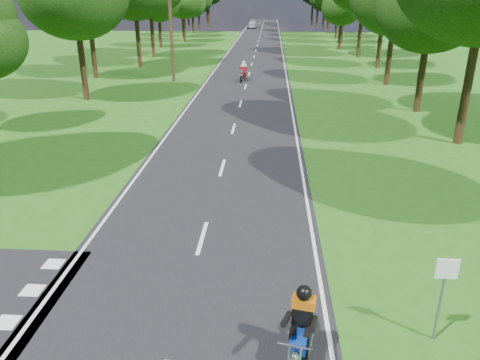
{
  "coord_description": "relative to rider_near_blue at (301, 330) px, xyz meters",
  "views": [
    {
      "loc": [
        1.92,
        -10.18,
        6.83
      ],
      "look_at": [
        1.0,
        4.0,
        1.1
      ],
      "focal_mm": 35.0,
      "sensor_mm": 36.0,
      "label": 1
    }
  ],
  "objects": [
    {
      "name": "road_sign",
      "position": [
        2.89,
        0.92,
        0.48
      ],
      "size": [
        0.45,
        0.07,
        2.0
      ],
      "color": "slate",
      "rests_on": "ground"
    },
    {
      "name": "rider_near_blue",
      "position": [
        0.0,
        0.0,
        0.0
      ],
      "size": [
        1.07,
        2.11,
        1.68
      ],
      "primitive_type": null,
      "rotation": [
        0.0,
        0.0,
        -0.21
      ],
      "color": "#0D3296",
      "rests_on": "main_road"
    },
    {
      "name": "distant_car",
      "position": [
        -4.31,
        90.71,
        -0.12
      ],
      "size": [
        2.87,
        4.57,
        1.45
      ],
      "primitive_type": "imported",
      "rotation": [
        0.0,
        0.0,
        -0.3
      ],
      "color": "silver",
      "rests_on": "main_road"
    },
    {
      "name": "road_markings",
      "position": [
        -2.74,
        51.07,
        -0.84
      ],
      "size": [
        7.4,
        140.0,
        0.01
      ],
      "color": "silver",
      "rests_on": "main_road"
    },
    {
      "name": "main_road",
      "position": [
        -2.61,
        52.94,
        -0.85
      ],
      "size": [
        7.0,
        140.0,
        0.02
      ],
      "primitive_type": "cube",
      "color": "black",
      "rests_on": "ground"
    },
    {
      "name": "ground",
      "position": [
        -2.61,
        2.94,
        -0.86
      ],
      "size": [
        160.0,
        160.0,
        0.0
      ],
      "primitive_type": "plane",
      "color": "#235713",
      "rests_on": "ground"
    },
    {
      "name": "telegraph_pole",
      "position": [
        -8.61,
        30.94,
        3.21
      ],
      "size": [
        1.2,
        0.26,
        8.0
      ],
      "color": "#382616",
      "rests_on": "ground"
    },
    {
      "name": "rider_far_red",
      "position": [
        -2.92,
        31.42,
        -0.05
      ],
      "size": [
        0.9,
        1.97,
        1.58
      ],
      "primitive_type": null,
      "rotation": [
        0.0,
        0.0,
        -0.15
      ],
      "color": "#A90D15",
      "rests_on": "main_road"
    }
  ]
}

